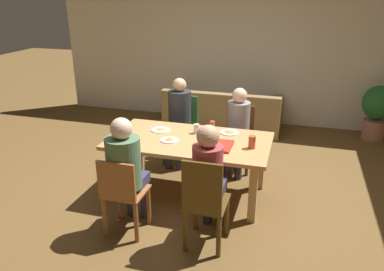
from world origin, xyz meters
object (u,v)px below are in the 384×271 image
(potted_plant, at_px, (377,109))
(plate_2, at_px, (169,140))
(drinking_glass_2, at_px, (197,129))
(dining_table, at_px, (190,146))
(person_3, at_px, (126,165))
(person_1, at_px, (179,115))
(drinking_glass_1, at_px, (252,142))
(person_0, at_px, (237,124))
(chair_1, at_px, (182,126))
(plate_1, at_px, (161,130))
(person_2, at_px, (209,175))
(chair_3, at_px, (123,194))
(chair_2, at_px, (205,203))
(couch, at_px, (223,114))
(plate_0, at_px, (229,132))
(drinking_glass_0, at_px, (212,126))
(pizza_box_0, at_px, (216,145))
(chair_0, at_px, (239,135))

(potted_plant, bearing_deg, plate_2, -134.35)
(drinking_glass_2, bearing_deg, dining_table, -96.27)
(person_3, bearing_deg, person_1, 90.00)
(drinking_glass_2, bearing_deg, drinking_glass_1, -21.57)
(dining_table, bearing_deg, person_0, 61.71)
(chair_1, relative_size, plate_1, 4.02)
(person_2, height_order, chair_3, person_2)
(chair_2, relative_size, couch, 0.47)
(person_1, height_order, plate_0, person_1)
(plate_1, xyz_separation_m, drinking_glass_1, (1.17, -0.25, 0.06))
(dining_table, bearing_deg, chair_3, -112.79)
(person_3, relative_size, drinking_glass_0, 9.50)
(drinking_glass_1, relative_size, potted_plant, 0.16)
(person_1, bearing_deg, plate_1, -91.87)
(pizza_box_0, bearing_deg, chair_1, 124.20)
(chair_0, relative_size, potted_plant, 0.95)
(chair_0, relative_size, couch, 0.42)
(chair_1, bearing_deg, chair_0, -2.57)
(pizza_box_0, height_order, plate_2, same)
(chair_2, xyz_separation_m, person_3, (-0.84, 0.10, 0.23))
(chair_3, xyz_separation_m, plate_2, (0.20, 0.87, 0.27))
(chair_3, height_order, plate_0, chair_3)
(chair_1, height_order, drinking_glass_2, chair_1)
(chair_1, relative_size, chair_3, 1.09)
(person_0, relative_size, person_1, 0.94)
(plate_2, distance_m, drinking_glass_0, 0.60)
(person_0, bearing_deg, person_2, -90.00)
(pizza_box_0, xyz_separation_m, drinking_glass_2, (-0.33, 0.35, 0.04))
(chair_3, relative_size, potted_plant, 0.94)
(dining_table, relative_size, plate_1, 8.08)
(person_1, relative_size, plate_2, 5.85)
(drinking_glass_0, bearing_deg, potted_plant, 45.38)
(person_1, relative_size, drinking_glass_1, 8.71)
(plate_0, bearing_deg, person_0, 87.41)
(plate_1, xyz_separation_m, plate_2, (0.22, -0.29, -0.00))
(person_3, bearing_deg, chair_1, 90.00)
(plate_1, bearing_deg, drinking_glass_0, 13.39)
(pizza_box_0, height_order, potted_plant, potted_plant)
(chair_3, xyz_separation_m, couch, (0.31, 3.41, -0.20))
(dining_table, xyz_separation_m, person_1, (-0.41, 0.84, 0.09))
(chair_2, distance_m, person_2, 0.27)
(drinking_glass_0, distance_m, drinking_glass_1, 0.67)
(drinking_glass_2, height_order, couch, drinking_glass_2)
(chair_3, distance_m, plate_2, 0.93)
(plate_0, xyz_separation_m, drinking_glass_2, (-0.39, -0.11, 0.05))
(chair_0, distance_m, person_3, 2.02)
(person_0, xyz_separation_m, plate_1, (-0.86, -0.62, 0.06))
(person_1, xyz_separation_m, drinking_glass_2, (0.43, -0.63, 0.06))
(dining_table, bearing_deg, drinking_glass_1, -5.03)
(plate_0, bearing_deg, person_2, -88.92)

